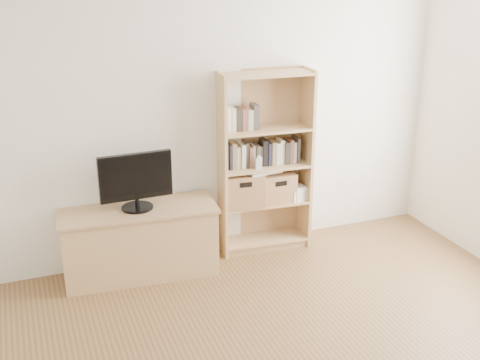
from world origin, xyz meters
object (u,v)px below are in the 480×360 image
basket_left (242,189)px  bookshelf (265,163)px  basket_right (275,186)px  television (136,182)px  laptop (262,170)px  baby_monitor (259,164)px  tv_stand (140,242)px

basket_left → bookshelf: bearing=4.0°
basket_left → basket_right: basket_left is taller
television → laptop: television is taller
bookshelf → basket_right: bookshelf is taller
baby_monitor → basket_left: 0.30m
television → basket_left: size_ratio=1.66×
bookshelf → basket_left: 0.32m
bookshelf → baby_monitor: bearing=-135.0°
television → basket_left: (0.98, 0.10, -0.24)m
laptop → television: bearing=177.6°
laptop → tv_stand: bearing=177.6°
bookshelf → laptop: 0.07m
bookshelf → laptop: (-0.04, -0.02, -0.06)m
basket_right → laptop: size_ratio=1.08×
bookshelf → television: (-1.21, -0.09, 0.01)m
bookshelf → television: bearing=-172.0°
television → baby_monitor: television is taller
laptop → basket_right: bearing=-1.2°
tv_stand → bookshelf: bookshelf is taller
tv_stand → bookshelf: (1.21, 0.09, 0.55)m
television → laptop: 1.18m
tv_stand → laptop: 1.27m
basket_left → basket_right: 0.33m
television → baby_monitor: 1.11m
baby_monitor → laptop: size_ratio=0.35×
television → baby_monitor: size_ratio=5.76×
bookshelf → basket_left: bookshelf is taller
bookshelf → baby_monitor: bookshelf is taller
basket_left → baby_monitor: bearing=-31.4°
tv_stand → laptop: laptop is taller
bookshelf → basket_right: (0.10, -0.01, -0.24)m
tv_stand → bookshelf: 1.33m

